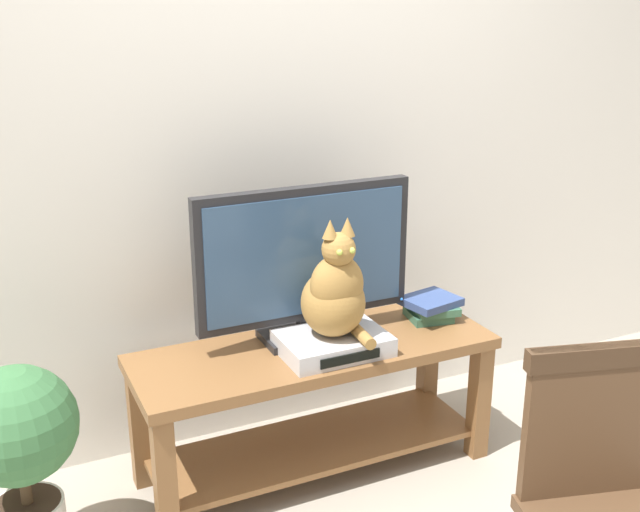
{
  "coord_description": "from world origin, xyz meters",
  "views": [
    {
      "loc": [
        -1.13,
        -2.0,
        1.81
      ],
      "look_at": [
        0.0,
        0.41,
        0.92
      ],
      "focal_mm": 43.73,
      "sensor_mm": 36.0,
      "label": 1
    }
  ],
  "objects_px": {
    "wooden_chair": "(611,497)",
    "book_stack": "(431,307)",
    "tv": "(305,261)",
    "media_box": "(333,343)",
    "cat": "(335,293)",
    "potted_plant": "(20,447)",
    "tv_stand": "(315,386)"
  },
  "relations": [
    {
      "from": "tv",
      "to": "cat",
      "type": "relative_size",
      "value": 1.87
    },
    {
      "from": "book_stack",
      "to": "cat",
      "type": "bearing_deg",
      "value": -166.22
    },
    {
      "from": "wooden_chair",
      "to": "potted_plant",
      "type": "bearing_deg",
      "value": 142.25
    },
    {
      "from": "tv",
      "to": "book_stack",
      "type": "height_order",
      "value": "tv"
    },
    {
      "from": "tv",
      "to": "tv_stand",
      "type": "bearing_deg",
      "value": -90.02
    },
    {
      "from": "tv_stand",
      "to": "media_box",
      "type": "xyz_separation_m",
      "value": [
        0.04,
        -0.07,
        0.21
      ]
    },
    {
      "from": "cat",
      "to": "book_stack",
      "type": "bearing_deg",
      "value": 13.78
    },
    {
      "from": "tv_stand",
      "to": "potted_plant",
      "type": "xyz_separation_m",
      "value": [
        -1.08,
        -0.11,
        0.08
      ]
    },
    {
      "from": "tv",
      "to": "potted_plant",
      "type": "distance_m",
      "value": 1.17
    },
    {
      "from": "tv_stand",
      "to": "tv",
      "type": "bearing_deg",
      "value": 89.98
    },
    {
      "from": "wooden_chair",
      "to": "potted_plant",
      "type": "height_order",
      "value": "wooden_chair"
    },
    {
      "from": "cat",
      "to": "book_stack",
      "type": "relative_size",
      "value": 1.9
    },
    {
      "from": "tv",
      "to": "book_stack",
      "type": "distance_m",
      "value": 0.61
    },
    {
      "from": "book_stack",
      "to": "tv",
      "type": "bearing_deg",
      "value": 174.96
    },
    {
      "from": "wooden_chair",
      "to": "potted_plant",
      "type": "distance_m",
      "value": 1.78
    },
    {
      "from": "media_box",
      "to": "book_stack",
      "type": "relative_size",
      "value": 1.64
    },
    {
      "from": "media_box",
      "to": "wooden_chair",
      "type": "bearing_deg",
      "value": -76.05
    },
    {
      "from": "tv_stand",
      "to": "cat",
      "type": "relative_size",
      "value": 3.03
    },
    {
      "from": "tv_stand",
      "to": "media_box",
      "type": "distance_m",
      "value": 0.22
    },
    {
      "from": "book_stack",
      "to": "potted_plant",
      "type": "bearing_deg",
      "value": -174.95
    },
    {
      "from": "cat",
      "to": "potted_plant",
      "type": "height_order",
      "value": "cat"
    },
    {
      "from": "media_box",
      "to": "wooden_chair",
      "type": "relative_size",
      "value": 0.42
    },
    {
      "from": "cat",
      "to": "media_box",
      "type": "bearing_deg",
      "value": 94.67
    },
    {
      "from": "tv_stand",
      "to": "tv",
      "type": "relative_size",
      "value": 1.62
    },
    {
      "from": "cat",
      "to": "book_stack",
      "type": "height_order",
      "value": "cat"
    },
    {
      "from": "cat",
      "to": "wooden_chair",
      "type": "relative_size",
      "value": 0.49
    },
    {
      "from": "tv",
      "to": "media_box",
      "type": "bearing_deg",
      "value": -74.99
    },
    {
      "from": "wooden_chair",
      "to": "book_stack",
      "type": "distance_m",
      "value": 1.25
    },
    {
      "from": "wooden_chair",
      "to": "media_box",
      "type": "bearing_deg",
      "value": 103.95
    },
    {
      "from": "cat",
      "to": "wooden_chair",
      "type": "xyz_separation_m",
      "value": [
        0.28,
        -1.11,
        -0.24
      ]
    },
    {
      "from": "tv",
      "to": "cat",
      "type": "bearing_deg",
      "value": -75.77
    },
    {
      "from": "tv_stand",
      "to": "potted_plant",
      "type": "bearing_deg",
      "value": -174.31
    }
  ]
}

